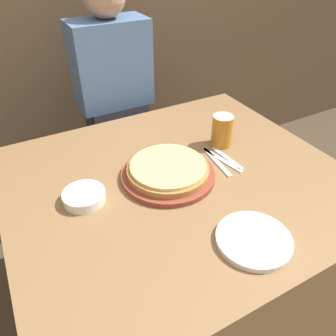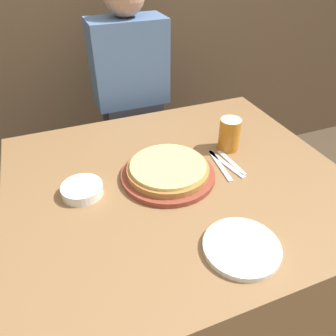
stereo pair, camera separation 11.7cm
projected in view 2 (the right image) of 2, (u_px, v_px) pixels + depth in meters
name	position (u px, v px, depth m)	size (l,w,h in m)	color
ground_plane	(175.00, 298.00, 1.64)	(12.00, 12.00, 0.00)	#473828
dining_table	(176.00, 248.00, 1.42)	(1.21, 1.06, 0.77)	olive
pizza_on_board	(168.00, 171.00, 1.18)	(0.34, 0.34, 0.06)	brown
beer_glass	(230.00, 133.00, 1.31)	(0.09, 0.09, 0.13)	#B7701E
dinner_plate	(242.00, 247.00, 0.92)	(0.22, 0.22, 0.02)	silver
side_bowl	(82.00, 190.00, 1.11)	(0.14, 0.14, 0.04)	silver
fork	(220.00, 165.00, 1.25)	(0.04, 0.21, 0.00)	silver
dinner_knife	(226.00, 164.00, 1.26)	(0.06, 0.21, 0.00)	silver
spoon	(231.00, 162.00, 1.27)	(0.03, 0.18, 0.00)	silver
diner_person	(132.00, 114.00, 1.82)	(0.37, 0.20, 1.36)	#33333D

